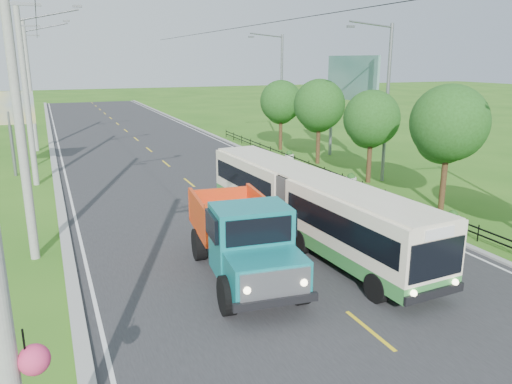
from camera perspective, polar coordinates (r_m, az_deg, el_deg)
ground at (r=14.24m, az=12.85°, el=-15.20°), size 240.00×240.00×0.00m
road at (r=31.57m, az=-8.61°, el=1.87°), size 14.00×120.00×0.02m
curb_left at (r=30.66m, az=-21.75°, el=0.69°), size 0.40×120.00×0.15m
curb_right at (r=33.97m, az=3.15°, el=3.01°), size 0.30×120.00×0.10m
edge_line_left at (r=30.68m, az=-20.72°, el=0.70°), size 0.12×120.00×0.00m
edge_line_right at (r=33.76m, az=2.38°, el=2.90°), size 0.12×120.00×0.00m
centre_dash at (r=14.23m, az=12.85°, el=-15.12°), size 0.12×2.20×0.00m
railing_right at (r=29.22m, az=9.81°, el=1.35°), size 0.04×40.00×0.60m
pole_near at (r=18.97m, az=-25.38°, el=7.57°), size 3.51×0.32×10.00m
pole_mid at (r=30.92m, az=-24.70°, el=9.96°), size 3.51×0.32×10.00m
pole_far at (r=42.90m, az=-24.40°, el=11.02°), size 3.51×0.32×10.00m
tree_third at (r=25.17m, az=21.04°, el=6.94°), size 3.60×3.62×6.00m
tree_fourth at (r=29.80m, az=12.99°, el=7.87°), size 3.24×3.31×5.40m
tree_fifth at (r=34.78m, az=7.20°, el=9.54°), size 3.48×3.52×5.80m
tree_back at (r=40.09m, az=2.86°, el=10.05°), size 3.30×3.36×5.50m
streetlight_mid at (r=30.03m, az=14.54°, el=10.36°), size 3.02×0.20×9.07m
streetlight_far at (r=42.02m, az=2.74°, el=11.99°), size 3.02×0.20×9.07m
planter_near at (r=23.57m, az=21.54°, el=-2.84°), size 0.64×0.64×0.67m
planter_mid at (r=29.55m, az=10.79°, el=1.42°), size 0.64×0.64×0.67m
planter_far at (r=36.31m, az=3.83°, el=4.16°), size 0.64×0.64×0.67m
billboard_left at (r=34.06m, az=-26.47°, el=8.02°), size 3.00×0.20×5.20m
billboard_right at (r=35.84m, az=10.86°, el=11.94°), size 0.24×6.00×7.30m
bus at (r=19.95m, az=5.81°, el=-1.04°), size 3.04×13.83×2.65m
dump_truck at (r=16.35m, az=-1.51°, el=-4.75°), size 3.10×6.73×2.74m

